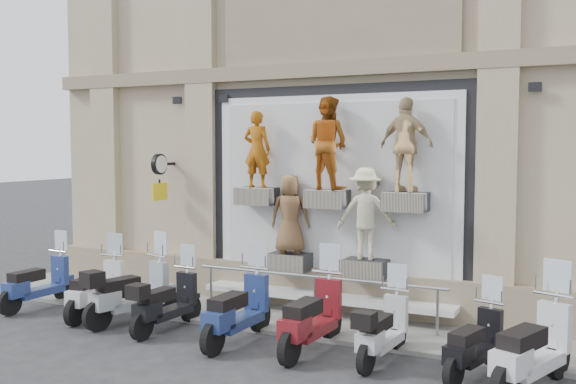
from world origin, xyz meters
name	(u,v)px	position (x,y,z in m)	size (l,w,h in m)	color
ground	(265,355)	(0.00, 0.00, 0.00)	(90.00, 90.00, 0.00)	#2A2A2D
sidewalk	(317,321)	(0.00, 2.10, 0.04)	(16.00, 2.20, 0.08)	gray
building	(395,40)	(0.00, 7.00, 6.00)	(14.00, 8.60, 12.00)	tan
shop_vitrine	(336,193)	(0.13, 2.74, 2.42)	(5.60, 0.90, 4.30)	black
guard_rail	(315,300)	(0.00, 2.00, 0.47)	(5.06, 0.10, 0.93)	#9EA0A5
clock_sign_bracket	(160,171)	(-3.90, 2.47, 2.80)	(0.10, 0.80, 1.02)	black
scooter_a	(38,271)	(-5.63, 0.61, 0.77)	(0.55, 1.90, 1.55)	navy
scooter_b	(97,277)	(-4.05, 0.62, 0.78)	(0.56, 1.93, 1.57)	silver
scooter_c	(132,279)	(-3.15, 0.58, 0.84)	(0.60, 2.06, 1.68)	#8E969A
scooter_d	(167,290)	(-2.23, 0.43, 0.75)	(0.54, 1.85, 1.50)	black
scooter_e	(238,295)	(-0.71, 0.36, 0.83)	(0.60, 2.05, 1.66)	navy
scooter_f	(312,301)	(0.62, 0.47, 0.84)	(0.61, 2.07, 1.69)	maroon
scooter_g	(383,316)	(1.80, 0.51, 0.72)	(0.52, 1.78, 1.45)	#B1B3B9
scooter_h	(475,329)	(3.18, 0.49, 0.70)	(0.50, 1.73, 1.40)	black
scooter_i	(534,329)	(4.00, 0.22, 0.87)	(0.62, 2.14, 1.74)	silver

